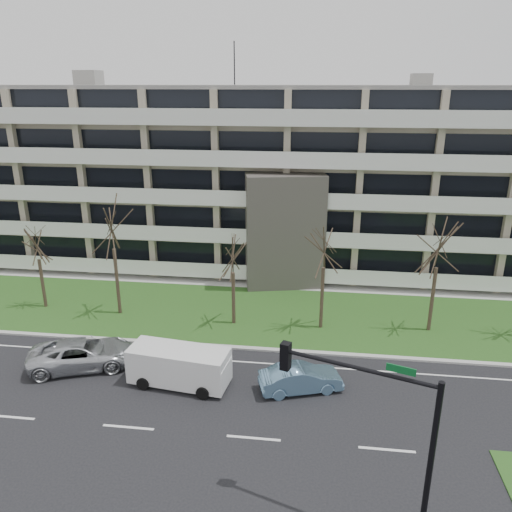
# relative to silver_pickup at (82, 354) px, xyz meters

# --- Properties ---
(ground) EXTENTS (160.00, 160.00, 0.00)m
(ground) POSITION_rel_silver_pickup_xyz_m (10.53, -4.86, -0.82)
(ground) COLOR black
(ground) RESTS_ON ground
(grass_verge) EXTENTS (90.00, 10.00, 0.06)m
(grass_verge) POSITION_rel_silver_pickup_xyz_m (10.53, 8.14, -0.79)
(grass_verge) COLOR #24521B
(grass_verge) RESTS_ON ground
(curb) EXTENTS (90.00, 0.35, 0.12)m
(curb) POSITION_rel_silver_pickup_xyz_m (10.53, 3.14, -0.76)
(curb) COLOR #B2B2AD
(curb) RESTS_ON ground
(sidewalk) EXTENTS (90.00, 2.00, 0.08)m
(sidewalk) POSITION_rel_silver_pickup_xyz_m (10.53, 13.64, -0.78)
(sidewalk) COLOR #B2B2AD
(sidewalk) RESTS_ON ground
(lane_edge_line) EXTENTS (90.00, 0.12, 0.01)m
(lane_edge_line) POSITION_rel_silver_pickup_xyz_m (10.53, 1.64, -0.81)
(lane_edge_line) COLOR white
(lane_edge_line) RESTS_ON ground
(apartment_building) EXTENTS (60.50, 15.10, 18.75)m
(apartment_building) POSITION_rel_silver_pickup_xyz_m (10.52, 20.46, 6.80)
(apartment_building) COLOR tan
(apartment_building) RESTS_ON ground
(silver_pickup) EXTENTS (6.44, 4.51, 1.63)m
(silver_pickup) POSITION_rel_silver_pickup_xyz_m (0.00, 0.00, 0.00)
(silver_pickup) COLOR silver
(silver_pickup) RESTS_ON ground
(blue_sedan) EXTENTS (4.62, 2.79, 1.44)m
(blue_sedan) POSITION_rel_silver_pickup_xyz_m (12.50, -0.77, -0.10)
(blue_sedan) COLOR #709DC3
(blue_sedan) RESTS_ON ground
(white_van) EXTENTS (5.58, 2.73, 2.08)m
(white_van) POSITION_rel_silver_pickup_xyz_m (6.05, -0.99, 0.43)
(white_van) COLOR white
(white_van) RESTS_ON ground
(traffic_signal) EXTENTS (5.52, 2.11, 6.69)m
(traffic_signal) POSITION_rel_silver_pickup_xyz_m (15.39, -8.69, 3.52)
(traffic_signal) COLOR black
(traffic_signal) RESTS_ON ground
(tree_1) EXTENTS (3.28, 3.28, 6.55)m
(tree_1) POSITION_rel_silver_pickup_xyz_m (-6.38, 7.31, 4.27)
(tree_1) COLOR #382B21
(tree_1) RESTS_ON ground
(tree_2) EXTENTS (4.31, 4.31, 8.61)m
(tree_2) POSITION_rel_silver_pickup_xyz_m (-0.59, 6.96, 5.88)
(tree_2) COLOR #382B21
(tree_2) RESTS_ON ground
(tree_3) EXTENTS (3.30, 3.30, 6.60)m
(tree_3) POSITION_rel_silver_pickup_xyz_m (7.67, 6.45, 4.31)
(tree_3) COLOR #382B21
(tree_3) RESTS_ON ground
(tree_4) EXTENTS (3.81, 3.81, 7.63)m
(tree_4) POSITION_rel_silver_pickup_xyz_m (13.52, 6.57, 5.12)
(tree_4) COLOR #382B21
(tree_4) RESTS_ON ground
(tree_5) EXTENTS (3.95, 3.95, 7.90)m
(tree_5) POSITION_rel_silver_pickup_xyz_m (20.59, 7.09, 5.33)
(tree_5) COLOR #382B21
(tree_5) RESTS_ON ground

